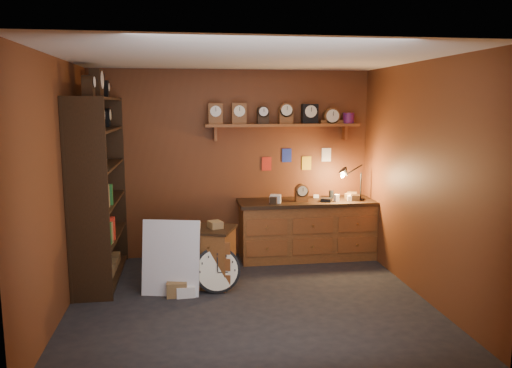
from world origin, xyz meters
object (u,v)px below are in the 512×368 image
at_px(low_cabinet, 208,254).
at_px(workbench, 308,226).
at_px(shelving_unit, 96,182).
at_px(big_round_clock, 217,270).

bearing_deg(low_cabinet, workbench, 51.86).
bearing_deg(shelving_unit, workbench, 9.87).
distance_m(shelving_unit, big_round_clock, 1.88).
height_order(workbench, big_round_clock, workbench).
xyz_separation_m(workbench, big_round_clock, (-1.39, -1.16, -0.20)).
relative_size(shelving_unit, big_round_clock, 4.68).
distance_m(shelving_unit, workbench, 2.99).
xyz_separation_m(shelving_unit, big_round_clock, (1.46, -0.67, -0.98)).
xyz_separation_m(shelving_unit, low_cabinet, (1.36, -0.39, -0.86)).
bearing_deg(low_cabinet, big_round_clock, -49.21).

